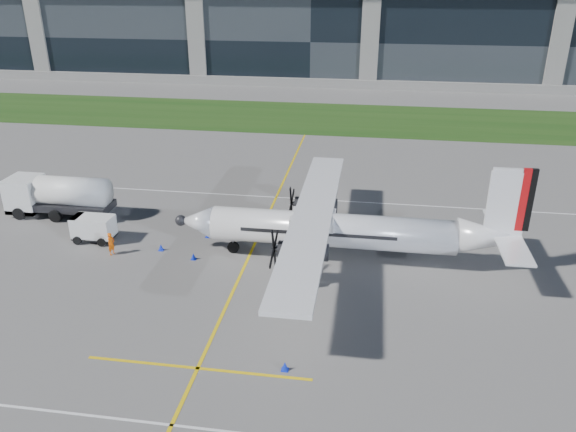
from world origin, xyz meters
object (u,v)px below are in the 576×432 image
Objects in this scene: safety_cone_portwing at (285,366)px; safety_cone_fwd at (161,247)px; baggage_tug at (94,229)px; safety_cone_stbdwing at (324,190)px; fuel_tanker_truck at (52,196)px; safety_cone_nose_stbd at (208,234)px; safety_cone_nose_port at (193,256)px; turboprop_aircraft at (345,212)px; ground_crew_person at (111,242)px.

safety_cone_fwd is (-11.09, 11.91, 0.00)m from safety_cone_portwing.
baggage_tug reaches higher than safety_cone_stbdwing.
safety_cone_stbdwing is at bearing 21.35° from fuel_tanker_truck.
baggage_tug is at bearing 171.21° from safety_cone_fwd.
fuel_tanker_truck is at bearing 170.83° from safety_cone_nose_stbd.
fuel_tanker_truck is 15.16m from safety_cone_nose_port.
turboprop_aircraft is 12.97× the size of ground_crew_person.
safety_cone_nose_port is (8.36, -1.85, -0.71)m from baggage_tug.
turboprop_aircraft is 49.77× the size of safety_cone_nose_port.
turboprop_aircraft is 11.21m from safety_cone_nose_port.
ground_crew_person is (-16.63, -1.56, -2.77)m from turboprop_aircraft.
safety_cone_fwd is (5.57, -0.86, -0.71)m from baggage_tug.
safety_cone_nose_stbd is 16.76m from safety_cone_portwing.
fuel_tanker_truck is at bearing 69.12° from ground_crew_person.
safety_cone_nose_stbd is (-0.00, 3.64, 0.00)m from safety_cone_nose_port.
safety_cone_nose_stbd is 1.00× the size of safety_cone_fwd.
safety_cone_portwing is (14.37, -10.80, -0.71)m from ground_crew_person.
baggage_tug is 5.68m from safety_cone_fwd.
baggage_tug is 6.42× the size of safety_cone_fwd.
safety_cone_stbdwing is (21.86, 8.54, -1.46)m from fuel_tanker_truck.
safety_cone_nose_port is at bearing -72.36° from ground_crew_person.
fuel_tanker_truck is 2.84× the size of baggage_tug.
safety_cone_nose_port is (6.07, 0.12, -0.71)m from ground_crew_person.
baggage_tug reaches higher than ground_crew_person.
fuel_tanker_truck is 18.23× the size of safety_cone_portwing.
safety_cone_nose_port is 13.71m from safety_cone_portwing.
fuel_tanker_truck is 9.89m from ground_crew_person.
safety_cone_fwd is (-10.75, -13.43, 0.00)m from safety_cone_stbdwing.
baggage_tug reaches higher than safety_cone_fwd.
safety_cone_fwd is (-2.79, -2.64, 0.00)m from safety_cone_nose_stbd.
safety_cone_fwd is (3.28, 1.11, -0.71)m from ground_crew_person.
ground_crew_person reaches higher than safety_cone_stbdwing.
fuel_tanker_truck reaches higher than safety_cone_stbdwing.
turboprop_aircraft reaches higher than ground_crew_person.
safety_cone_nose_stbd is at bearing -126.42° from safety_cone_stbdwing.
ground_crew_person is 3.84× the size of safety_cone_portwing.
safety_cone_fwd is at bearing -54.76° from ground_crew_person.
baggage_tug is at bearing 65.85° from ground_crew_person.
safety_cone_fwd is at bearing -136.49° from safety_cone_nose_stbd.
turboprop_aircraft is 13.03m from safety_cone_portwing.
ground_crew_person is at bearing -161.31° from safety_cone_fwd.
baggage_tug is at bearing -167.95° from safety_cone_nose_stbd.
turboprop_aircraft is 11.34m from safety_cone_nose_stbd.
turboprop_aircraft is 49.77× the size of safety_cone_portwing.
baggage_tug is (5.54, -4.03, -0.75)m from fuel_tanker_truck.
safety_cone_stbdwing is at bearing 90.79° from safety_cone_portwing.
baggage_tug reaches higher than safety_cone_portwing.
baggage_tug is (-18.92, 0.41, -2.77)m from turboprop_aircraft.
fuel_tanker_truck is 18.23× the size of safety_cone_stbdwing.
ground_crew_person is 20.21m from safety_cone_stbdwing.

